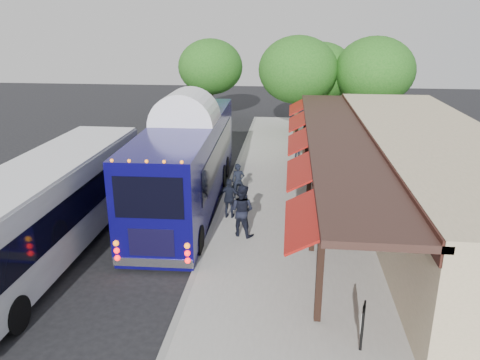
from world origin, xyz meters
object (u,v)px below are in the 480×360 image
at_px(ped_a, 238,181).
at_px(ped_c, 230,198).
at_px(city_bus, 46,206).
at_px(ped_b, 242,210).
at_px(coach_bus, 187,158).
at_px(sign_board, 363,321).
at_px(ped_d, 298,145).

height_order(ped_a, ped_c, ped_c).
bearing_deg(city_bus, ped_b, 16.52).
height_order(coach_bus, ped_c, coach_bus).
height_order(coach_bus, city_bus, coach_bus).
distance_m(city_bus, ped_b, 6.76).
height_order(city_bus, sign_board, city_bus).
distance_m(ped_a, ped_c, 2.24).
bearing_deg(sign_board, city_bus, 170.16).
xyz_separation_m(ped_c, sign_board, (4.17, -7.71, 0.01)).
bearing_deg(ped_a, sign_board, -76.59).
distance_m(ped_a, ped_d, 7.31).
relative_size(ped_b, ped_c, 1.21).
distance_m(ped_b, sign_board, 7.05).
bearing_deg(city_bus, ped_d, 55.57).
height_order(city_bus, ped_d, city_bus).
bearing_deg(coach_bus, ped_a, 13.75).
distance_m(city_bus, ped_a, 8.27).
distance_m(ped_b, ped_c, 1.74).
distance_m(coach_bus, ped_d, 8.91).
distance_m(ped_d, sign_board, 16.79).
xyz_separation_m(city_bus, ped_b, (6.45, 1.91, -0.66)).
xyz_separation_m(ped_d, sign_board, (1.37, -16.73, 0.01)).
bearing_deg(sign_board, coach_bus, 136.62).
bearing_deg(ped_b, city_bus, 37.27).
bearing_deg(ped_a, coach_bus, -173.53).
distance_m(coach_bus, ped_c, 2.88).
distance_m(coach_bus, sign_board, 11.29).
bearing_deg(ped_c, city_bus, 35.77).
xyz_separation_m(ped_a, ped_b, (0.56, -3.83, 0.19)).
relative_size(city_bus, ped_c, 7.38).
bearing_deg(sign_board, ped_d, 107.68).
distance_m(ped_c, ped_d, 9.45).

